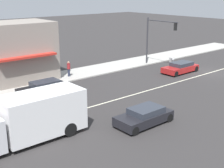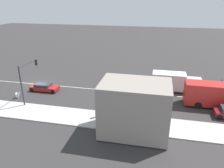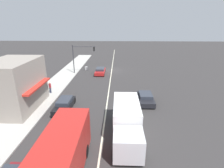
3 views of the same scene
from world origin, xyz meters
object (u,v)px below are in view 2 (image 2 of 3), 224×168
Objects in this scene: warning_aframe_sign at (18,95)px; hatchback_red at (44,87)px; delivery_truck at (174,82)px; traffic_signal_main at (26,76)px; sedan_dark at (132,78)px; suv_black at (139,104)px; pedestrian at (98,111)px.

warning_aframe_sign is 0.19× the size of hatchback_red.
warning_aframe_sign is 0.11× the size of delivery_truck.
sedan_dark is at bearing 129.94° from traffic_signal_main.
traffic_signal_main is 1.28× the size of hatchback_red.
warning_aframe_sign is (-0.61, -2.35, -3.47)m from traffic_signal_main.
hatchback_red is at bearing 142.84° from warning_aframe_sign.
traffic_signal_main reaches higher than warning_aframe_sign.
hatchback_red is at bearing -100.31° from suv_black.
warning_aframe_sign is at bearing -56.09° from sedan_dark.
pedestrian is at bearing 77.54° from traffic_signal_main.
pedestrian reaches higher than sedan_dark.
sedan_dark reaches higher than warning_aframe_sign.
pedestrian is 14.38m from delivery_truck.
sedan_dark is (-11.12, 13.29, -3.32)m from traffic_signal_main.
delivery_truck is at bearing 146.40° from suv_black.
delivery_truck is (-7.71, 22.69, 1.04)m from warning_aframe_sign.
delivery_truck reaches higher than warning_aframe_sign.
hatchback_red is (4.40, -20.18, -0.89)m from delivery_truck.
delivery_truck is 1.71× the size of hatchback_red.
sedan_dark is (-13.50, 2.54, -0.38)m from pedestrian.
delivery_truck is 8.69m from suv_black.
delivery_truck is at bearing 112.26° from traffic_signal_main.
suv_black is (-3.50, 4.81, -0.34)m from pedestrian.
warning_aframe_sign is 4.16m from hatchback_red.
traffic_signal_main is at bearing -67.74° from delivery_truck.
traffic_signal_main is 5.15m from hatchback_red.
sedan_dark is (-10.00, -2.27, -0.04)m from suv_black.
suv_black is 15.65m from hatchback_red.
warning_aframe_sign is 17.91m from suv_black.
suv_black reaches higher than warning_aframe_sign.
pedestrian is 12.32m from hatchback_red.
suv_black is 1.07× the size of sedan_dark.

